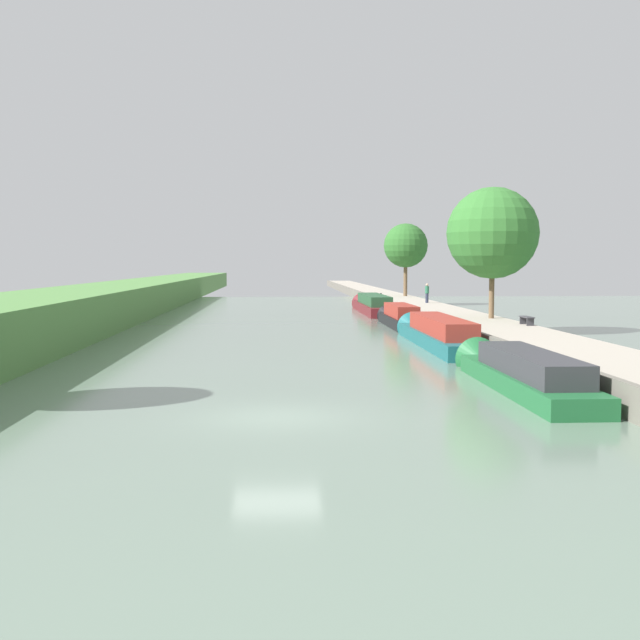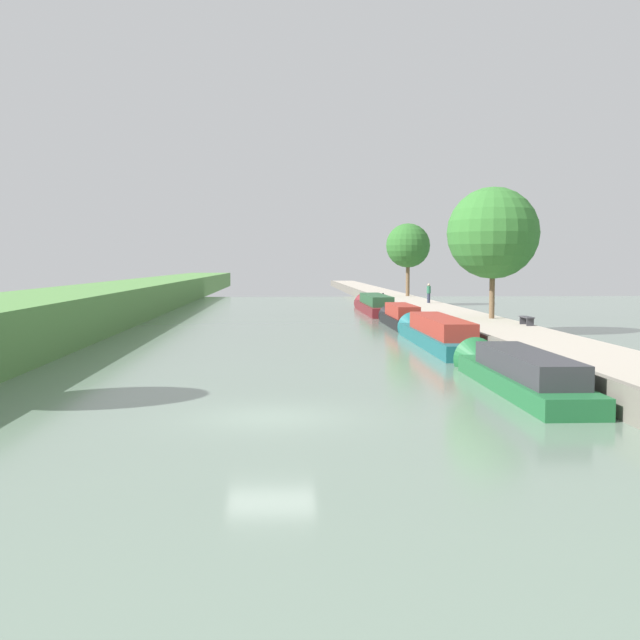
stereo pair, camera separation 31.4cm
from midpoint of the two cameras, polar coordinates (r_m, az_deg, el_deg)
name	(u,v)px [view 2 (the right image)]	position (r m, az deg, el deg)	size (l,w,h in m)	color
ground_plane	(271,417)	(22.17, -3.22, -7.16)	(160.00, 160.00, 0.00)	slate
stone_quay	(610,396)	(24.08, 20.98, -5.26)	(0.25, 260.00, 1.04)	#6B665B
narrowboat_green	(515,372)	(27.99, 14.52, -3.74)	(1.97, 11.66, 2.02)	#1E6033
narrowboat_teal	(436,333)	(41.65, 8.74, -0.97)	(2.00, 14.82, 2.18)	#195B60
narrowboat_black	(400,317)	(54.52, 6.05, 0.23)	(1.80, 10.47, 2.05)	black
narrowboat_maroon	(374,305)	(69.31, 4.12, 1.12)	(2.17, 16.38, 2.27)	maroon
tree_rightbank_midnear	(493,233)	(48.58, 12.82, 6.27)	(5.60, 5.60, 8.03)	brown
tree_rightbank_midfar	(408,246)	(80.60, 6.62, 5.47)	(4.55, 4.55, 7.50)	brown
person_walking	(429,293)	(66.75, 8.16, 2.00)	(0.34, 0.34, 1.66)	#282D42
mooring_bollard_far	(383,295)	(76.81, 4.80, 1.83)	(0.16, 0.16, 0.45)	black
park_bench	(527,319)	(43.80, 15.20, 0.09)	(0.44, 1.50, 0.47)	#333338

